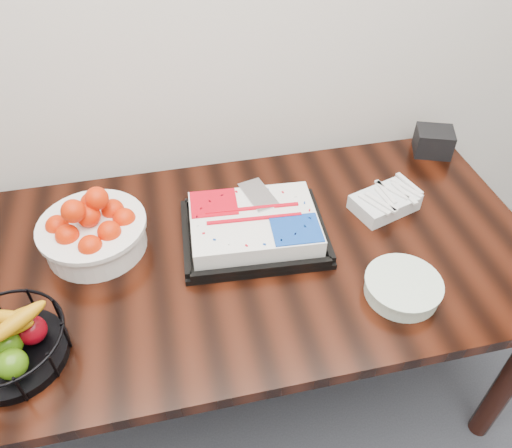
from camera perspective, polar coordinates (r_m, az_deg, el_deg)
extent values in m
cube|color=black|center=(1.49, -2.14, -3.77)|extent=(1.80, 0.90, 0.04)
cylinder|color=black|center=(2.11, -26.49, -6.71)|extent=(0.07, 0.07, 0.71)
cylinder|color=black|center=(1.88, 27.11, -15.35)|extent=(0.07, 0.07, 0.71)
cylinder|color=black|center=(2.24, 17.25, -0.10)|extent=(0.07, 0.07, 0.71)
cube|color=black|center=(1.52, -0.25, -1.19)|extent=(0.45, 0.37, 0.02)
cube|color=white|center=(1.49, -0.25, -0.04)|extent=(0.39, 0.31, 0.07)
cube|color=red|center=(1.51, -5.03, 2.18)|extent=(0.15, 0.13, 0.00)
cube|color=#0E3A9A|center=(1.43, 4.76, -0.35)|extent=(0.15, 0.13, 0.00)
cube|color=silver|center=(1.54, 0.02, 3.39)|extent=(0.11, 0.16, 0.00)
cylinder|color=white|center=(1.54, -17.95, -1.26)|extent=(0.29, 0.29, 0.09)
cylinder|color=white|center=(1.51, -18.29, -0.13)|extent=(0.31, 0.31, 0.01)
cylinder|color=black|center=(1.38, -25.91, -13.24)|extent=(0.26, 0.26, 0.03)
torus|color=black|center=(1.32, -26.94, -11.31)|extent=(0.28, 0.28, 0.01)
cylinder|color=white|center=(1.41, 16.36, -7.06)|extent=(0.20, 0.20, 0.05)
cylinder|color=white|center=(1.39, 16.57, -6.38)|extent=(0.21, 0.21, 0.01)
cube|color=silver|center=(1.66, 14.44, 2.39)|extent=(0.23, 0.18, 0.05)
cube|color=black|center=(1.96, 19.62, 8.88)|extent=(0.16, 0.15, 0.09)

